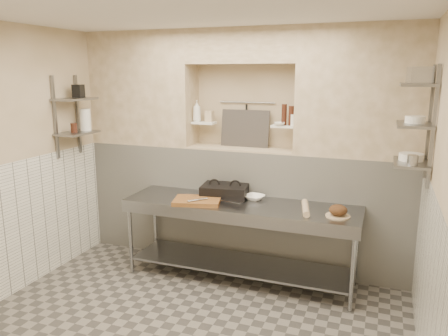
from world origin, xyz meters
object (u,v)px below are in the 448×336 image
at_px(panini_press, 225,191).
at_px(cutting_board, 197,201).
at_px(prep_table, 240,226).
at_px(mixing_bowl, 254,197).
at_px(bowl_alcove, 279,124).
at_px(rolling_pin, 306,208).
at_px(bread_loaf, 338,210).
at_px(bottle_soap, 197,111).
at_px(jug_left, 85,120).

height_order(panini_press, cutting_board, panini_press).
height_order(prep_table, cutting_board, cutting_board).
bearing_deg(mixing_bowl, bowl_alcove, 59.98).
bearing_deg(mixing_bowl, rolling_pin, -19.41).
bearing_deg(prep_table, rolling_pin, -2.08).
bearing_deg(bread_loaf, prep_table, 175.32).
xyz_separation_m(prep_table, bowl_alcove, (0.30, 0.52, 1.09)).
bearing_deg(bottle_soap, panini_press, -36.56).
xyz_separation_m(cutting_board, bottle_soap, (-0.30, 0.70, 0.92)).
xyz_separation_m(prep_table, panini_press, (-0.24, 0.18, 0.33)).
bearing_deg(mixing_bowl, prep_table, -120.31).
relative_size(rolling_pin, bottle_soap, 1.73).
xyz_separation_m(bread_loaf, jug_left, (-3.06, 0.12, 0.77)).
xyz_separation_m(prep_table, mixing_bowl, (0.11, 0.19, 0.28)).
xyz_separation_m(mixing_bowl, jug_left, (-2.11, -0.16, 0.82)).
distance_m(panini_press, rolling_pin, 0.99).
bearing_deg(panini_press, rolling_pin, -20.57).
distance_m(cutting_board, rolling_pin, 1.18).
bearing_deg(bowl_alcove, bottle_soap, 177.61).
height_order(prep_table, mixing_bowl, mixing_bowl).
bearing_deg(cutting_board, bottle_soap, 113.18).
height_order(prep_table, bread_loaf, bread_loaf).
bearing_deg(mixing_bowl, cutting_board, -149.08).
distance_m(cutting_board, mixing_bowl, 0.65).
bearing_deg(jug_left, bottle_soap, 22.92).
relative_size(mixing_bowl, jug_left, 0.85).
height_order(panini_press, bread_loaf, panini_press).
xyz_separation_m(mixing_bowl, rolling_pin, (0.61, -0.22, 0.01)).
xyz_separation_m(prep_table, jug_left, (-2.00, 0.03, 1.10)).
xyz_separation_m(prep_table, bread_loaf, (1.06, -0.09, 0.33)).
height_order(panini_press, bottle_soap, bottle_soap).
relative_size(prep_table, rolling_pin, 5.76).
bearing_deg(bread_loaf, bowl_alcove, 141.59).
relative_size(mixing_bowl, rolling_pin, 0.49).
bearing_deg(rolling_pin, bottle_soap, 158.34).
height_order(cutting_board, bowl_alcove, bowl_alcove).
relative_size(cutting_board, jug_left, 1.94).
height_order(mixing_bowl, bowl_alcove, bowl_alcove).
distance_m(cutting_board, bowl_alcove, 1.28).
bearing_deg(bread_loaf, mixing_bowl, 163.71).
xyz_separation_m(prep_table, rolling_pin, (0.73, -0.03, 0.29)).
height_order(mixing_bowl, rolling_pin, rolling_pin).
relative_size(prep_table, bowl_alcove, 21.26).
distance_m(panini_press, mixing_bowl, 0.36).
relative_size(bread_loaf, bottle_soap, 0.69).
relative_size(panini_press, mixing_bowl, 2.57).
xyz_separation_m(bottle_soap, jug_left, (-1.25, -0.53, -0.10)).
relative_size(cutting_board, rolling_pin, 1.12).
relative_size(panini_press, bowl_alcove, 4.63).
height_order(mixing_bowl, jug_left, jug_left).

